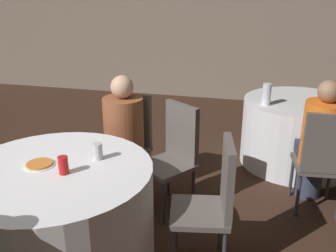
{
  "coord_description": "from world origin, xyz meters",
  "views": [
    {
      "loc": [
        1.45,
        -2.16,
        1.9
      ],
      "look_at": [
        0.78,
        0.59,
        0.83
      ],
      "focal_mm": 40.0,
      "sensor_mm": 36.0,
      "label": 1
    }
  ],
  "objects_px": {
    "chair_near_northeast": "(175,149)",
    "soda_can_silver": "(98,151)",
    "chair_near_north": "(129,136)",
    "pizza_plate_near": "(40,164)",
    "table_far": "(298,132)",
    "soda_can_red": "(63,165)",
    "chair_near_east": "(215,196)",
    "chair_far_south": "(323,156)",
    "bottle_far": "(267,94)",
    "person_orange_shirt": "(319,144)",
    "table_near": "(59,215)",
    "person_floral_shirt": "(121,138)"
  },
  "relations": [
    {
      "from": "chair_near_northeast",
      "to": "chair_far_south",
      "type": "height_order",
      "value": "same"
    },
    {
      "from": "table_near",
      "to": "chair_near_east",
      "type": "bearing_deg",
      "value": 10.36
    },
    {
      "from": "chair_near_north",
      "to": "soda_can_red",
      "type": "height_order",
      "value": "chair_near_north"
    },
    {
      "from": "table_near",
      "to": "chair_far_south",
      "type": "bearing_deg",
      "value": 29.29
    },
    {
      "from": "table_near",
      "to": "chair_near_northeast",
      "type": "relative_size",
      "value": 1.41
    },
    {
      "from": "pizza_plate_near",
      "to": "soda_can_red",
      "type": "height_order",
      "value": "soda_can_red"
    },
    {
      "from": "table_far",
      "to": "soda_can_red",
      "type": "xyz_separation_m",
      "value": [
        -1.67,
        -2.12,
        0.43
      ]
    },
    {
      "from": "chair_near_east",
      "to": "pizza_plate_near",
      "type": "height_order",
      "value": "chair_near_east"
    },
    {
      "from": "chair_far_south",
      "to": "soda_can_red",
      "type": "relative_size",
      "value": 7.85
    },
    {
      "from": "chair_near_northeast",
      "to": "person_floral_shirt",
      "type": "distance_m",
      "value": 0.51
    },
    {
      "from": "chair_near_northeast",
      "to": "soda_can_silver",
      "type": "distance_m",
      "value": 0.82
    },
    {
      "from": "chair_near_northeast",
      "to": "chair_near_north",
      "type": "distance_m",
      "value": 0.53
    },
    {
      "from": "chair_far_south",
      "to": "person_orange_shirt",
      "type": "distance_m",
      "value": 0.17
    },
    {
      "from": "chair_near_east",
      "to": "pizza_plate_near",
      "type": "distance_m",
      "value": 1.22
    },
    {
      "from": "chair_near_northeast",
      "to": "person_orange_shirt",
      "type": "bearing_deg",
      "value": -128.95
    },
    {
      "from": "chair_near_east",
      "to": "chair_far_south",
      "type": "distance_m",
      "value": 1.17
    },
    {
      "from": "table_far",
      "to": "soda_can_red",
      "type": "relative_size",
      "value": 10.02
    },
    {
      "from": "soda_can_silver",
      "to": "person_floral_shirt",
      "type": "bearing_deg",
      "value": 98.15
    },
    {
      "from": "chair_near_northeast",
      "to": "soda_can_red",
      "type": "distance_m",
      "value": 1.1
    },
    {
      "from": "chair_near_northeast",
      "to": "chair_near_north",
      "type": "xyz_separation_m",
      "value": [
        -0.49,
        0.2,
        0.0
      ]
    },
    {
      "from": "chair_near_east",
      "to": "soda_can_silver",
      "type": "xyz_separation_m",
      "value": [
        -0.84,
        0.02,
        0.23
      ]
    },
    {
      "from": "person_orange_shirt",
      "to": "person_floral_shirt",
      "type": "bearing_deg",
      "value": -176.27
    },
    {
      "from": "table_far",
      "to": "chair_near_northeast",
      "type": "distance_m",
      "value": 1.66
    },
    {
      "from": "chair_far_south",
      "to": "soda_can_red",
      "type": "bearing_deg",
      "value": -154.08
    },
    {
      "from": "table_far",
      "to": "chair_near_east",
      "type": "xyz_separation_m",
      "value": [
        -0.7,
        -1.88,
        0.19
      ]
    },
    {
      "from": "chair_near_northeast",
      "to": "soda_can_silver",
      "type": "bearing_deg",
      "value": 94.68
    },
    {
      "from": "chair_near_east",
      "to": "soda_can_red",
      "type": "relative_size",
      "value": 7.85
    },
    {
      "from": "chair_far_south",
      "to": "pizza_plate_near",
      "type": "xyz_separation_m",
      "value": [
        -2.0,
        -1.03,
        0.18
      ]
    },
    {
      "from": "person_floral_shirt",
      "to": "table_near",
      "type": "bearing_deg",
      "value": 90.0
    },
    {
      "from": "pizza_plate_near",
      "to": "bottle_far",
      "type": "bearing_deg",
      "value": 50.02
    },
    {
      "from": "chair_near_north",
      "to": "soda_can_red",
      "type": "xyz_separation_m",
      "value": [
        -0.05,
        -1.13,
        0.23
      ]
    },
    {
      "from": "table_far",
      "to": "soda_can_silver",
      "type": "bearing_deg",
      "value": -129.56
    },
    {
      "from": "chair_near_north",
      "to": "pizza_plate_near",
      "type": "xyz_separation_m",
      "value": [
        -0.28,
        -1.06,
        0.18
      ]
    },
    {
      "from": "table_near",
      "to": "chair_near_north",
      "type": "distance_m",
      "value": 1.11
    },
    {
      "from": "person_floral_shirt",
      "to": "soda_can_silver",
      "type": "height_order",
      "value": "person_floral_shirt"
    },
    {
      "from": "chair_near_northeast",
      "to": "chair_near_east",
      "type": "height_order",
      "value": "same"
    },
    {
      "from": "chair_far_south",
      "to": "soda_can_red",
      "type": "distance_m",
      "value": 2.1
    },
    {
      "from": "table_far",
      "to": "chair_near_east",
      "type": "distance_m",
      "value": 2.02
    },
    {
      "from": "chair_near_north",
      "to": "person_orange_shirt",
      "type": "relative_size",
      "value": 0.81
    },
    {
      "from": "chair_near_east",
      "to": "person_orange_shirt",
      "type": "relative_size",
      "value": 0.81
    },
    {
      "from": "chair_near_northeast",
      "to": "person_floral_shirt",
      "type": "relative_size",
      "value": 0.82
    },
    {
      "from": "table_far",
      "to": "chair_near_north",
      "type": "bearing_deg",
      "value": -148.47
    },
    {
      "from": "table_near",
      "to": "chair_near_northeast",
      "type": "xyz_separation_m",
      "value": [
        0.64,
        0.89,
        0.19
      ]
    },
    {
      "from": "person_orange_shirt",
      "to": "soda_can_red",
      "type": "relative_size",
      "value": 9.72
    },
    {
      "from": "chair_near_north",
      "to": "soda_can_red",
      "type": "relative_size",
      "value": 7.85
    },
    {
      "from": "bottle_far",
      "to": "soda_can_red",
      "type": "bearing_deg",
      "value": -124.56
    },
    {
      "from": "chair_far_south",
      "to": "bottle_far",
      "type": "height_order",
      "value": "bottle_far"
    },
    {
      "from": "chair_near_east",
      "to": "person_floral_shirt",
      "type": "distance_m",
      "value": 1.19
    },
    {
      "from": "bottle_far",
      "to": "person_orange_shirt",
      "type": "bearing_deg",
      "value": -52.97
    },
    {
      "from": "chair_near_east",
      "to": "soda_can_red",
      "type": "distance_m",
      "value": 1.03
    }
  ]
}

